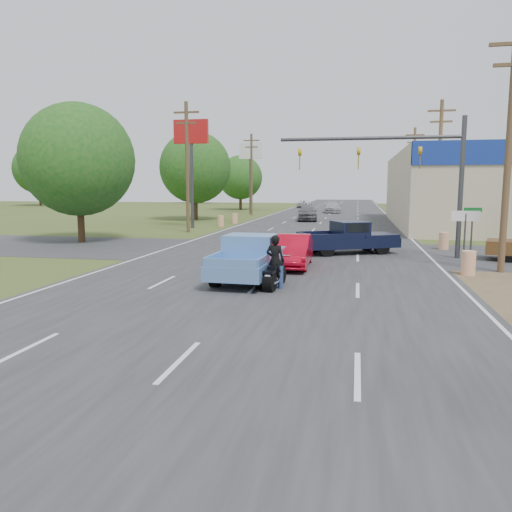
% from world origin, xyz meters
% --- Properties ---
extents(ground, '(200.00, 200.00, 0.00)m').
position_xyz_m(ground, '(0.00, 0.00, 0.00)').
color(ground, '#404E1F').
rests_on(ground, ground).
extents(main_road, '(15.00, 180.00, 0.02)m').
position_xyz_m(main_road, '(0.00, 40.00, 0.01)').
color(main_road, '#2D2D30').
rests_on(main_road, ground).
extents(cross_road, '(120.00, 10.00, 0.02)m').
position_xyz_m(cross_road, '(0.00, 18.00, 0.01)').
color(cross_road, '#2D2D30').
rests_on(cross_road, ground).
extents(utility_pole_1, '(2.00, 0.28, 10.00)m').
position_xyz_m(utility_pole_1, '(9.50, 13.00, 5.32)').
color(utility_pole_1, '#4C3823').
rests_on(utility_pole_1, ground).
extents(utility_pole_2, '(2.00, 0.28, 10.00)m').
position_xyz_m(utility_pole_2, '(9.50, 31.00, 5.32)').
color(utility_pole_2, '#4C3823').
rests_on(utility_pole_2, ground).
extents(utility_pole_3, '(2.00, 0.28, 10.00)m').
position_xyz_m(utility_pole_3, '(9.50, 49.00, 5.32)').
color(utility_pole_3, '#4C3823').
rests_on(utility_pole_3, ground).
extents(utility_pole_5, '(2.00, 0.28, 10.00)m').
position_xyz_m(utility_pole_5, '(-9.50, 28.00, 5.32)').
color(utility_pole_5, '#4C3823').
rests_on(utility_pole_5, ground).
extents(utility_pole_6, '(2.00, 0.28, 10.00)m').
position_xyz_m(utility_pole_6, '(-9.50, 52.00, 5.32)').
color(utility_pole_6, '#4C3823').
rests_on(utility_pole_6, ground).
extents(tree_0, '(7.14, 7.14, 8.84)m').
position_xyz_m(tree_0, '(-14.00, 20.00, 5.26)').
color(tree_0, '#422D19').
rests_on(tree_0, ground).
extents(tree_1, '(7.56, 7.56, 9.36)m').
position_xyz_m(tree_1, '(-13.50, 42.00, 5.57)').
color(tree_1, '#422D19').
rests_on(tree_1, ground).
extents(tree_2, '(6.72, 6.72, 8.32)m').
position_xyz_m(tree_2, '(-14.20, 66.00, 4.95)').
color(tree_2, '#422D19').
rests_on(tree_2, ground).
extents(tree_4, '(9.24, 9.24, 11.44)m').
position_xyz_m(tree_4, '(-55.00, 75.00, 6.82)').
color(tree_4, '#422D19').
rests_on(tree_4, ground).
extents(tree_5, '(7.98, 7.98, 9.88)m').
position_xyz_m(tree_5, '(30.00, 95.00, 5.88)').
color(tree_5, '#422D19').
rests_on(tree_5, ground).
extents(tree_6, '(8.82, 8.82, 10.92)m').
position_xyz_m(tree_6, '(-30.00, 95.00, 6.51)').
color(tree_6, '#422D19').
rests_on(tree_6, ground).
extents(barrel_0, '(0.56, 0.56, 1.00)m').
position_xyz_m(barrel_0, '(8.00, 12.00, 0.50)').
color(barrel_0, orange).
rests_on(barrel_0, ground).
extents(barrel_1, '(0.56, 0.56, 1.00)m').
position_xyz_m(barrel_1, '(8.40, 20.50, 0.50)').
color(barrel_1, orange).
rests_on(barrel_1, ground).
extents(barrel_2, '(0.56, 0.56, 1.00)m').
position_xyz_m(barrel_2, '(-8.50, 34.00, 0.50)').
color(barrel_2, orange).
rests_on(barrel_2, ground).
extents(barrel_3, '(0.56, 0.56, 1.00)m').
position_xyz_m(barrel_3, '(-8.20, 38.00, 0.50)').
color(barrel_3, orange).
rests_on(barrel_3, ground).
extents(pole_sign_left_near, '(3.00, 0.35, 9.20)m').
position_xyz_m(pole_sign_left_near, '(-10.50, 32.00, 7.17)').
color(pole_sign_left_near, '#3F3F44').
rests_on(pole_sign_left_near, ground).
extents(pole_sign_left_far, '(3.00, 0.35, 9.20)m').
position_xyz_m(pole_sign_left_far, '(-10.50, 56.00, 7.17)').
color(pole_sign_left_far, '#3F3F44').
rests_on(pole_sign_left_far, ground).
extents(lane_sign, '(1.20, 0.08, 2.52)m').
position_xyz_m(lane_sign, '(8.20, 14.00, 1.90)').
color(lane_sign, '#3F3F44').
rests_on(lane_sign, ground).
extents(street_name_sign, '(0.80, 0.08, 2.61)m').
position_xyz_m(street_name_sign, '(8.80, 15.50, 1.61)').
color(street_name_sign, '#3F3F44').
rests_on(street_name_sign, ground).
extents(signal_mast, '(9.12, 0.40, 7.00)m').
position_xyz_m(signal_mast, '(5.82, 17.00, 4.80)').
color(signal_mast, '#3F3F44').
rests_on(signal_mast, ground).
extents(red_convertible, '(1.61, 4.40, 1.44)m').
position_xyz_m(red_convertible, '(0.73, 12.58, 0.72)').
color(red_convertible, '#B9081D').
rests_on(red_convertible, ground).
extents(motorcycle, '(0.74, 2.19, 1.11)m').
position_xyz_m(motorcycle, '(0.72, 7.72, 0.49)').
color(motorcycle, black).
rests_on(motorcycle, ground).
extents(rider, '(0.71, 0.52, 1.81)m').
position_xyz_m(rider, '(0.73, 7.78, 0.90)').
color(rider, black).
rests_on(rider, ground).
extents(blue_pickup, '(2.25, 5.37, 1.75)m').
position_xyz_m(blue_pickup, '(-0.49, 9.31, 0.89)').
color(blue_pickup, black).
rests_on(blue_pickup, ground).
extents(navy_pickup, '(5.60, 4.15, 1.74)m').
position_xyz_m(navy_pickup, '(3.17, 17.76, 0.88)').
color(navy_pickup, black).
rests_on(navy_pickup, ground).
extents(distant_car_grey, '(2.45, 5.09, 1.68)m').
position_xyz_m(distant_car_grey, '(-1.60, 43.02, 0.84)').
color(distant_car_grey, '#5C5D62').
rests_on(distant_car_grey, ground).
extents(distant_car_silver, '(2.51, 5.39, 1.52)m').
position_xyz_m(distant_car_silver, '(0.16, 60.00, 0.76)').
color(distant_car_silver, '#B3B2B7').
rests_on(distant_car_silver, ground).
extents(distant_car_white, '(2.26, 4.59, 1.25)m').
position_xyz_m(distant_car_white, '(-5.31, 75.55, 0.63)').
color(distant_car_white, silver).
rests_on(distant_car_white, ground).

